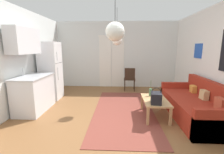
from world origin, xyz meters
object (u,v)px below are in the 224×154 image
(couch, at_px, (197,106))
(bamboo_vase, at_px, (150,92))
(refrigerator, at_px, (51,71))
(pendant_lamp_far, at_px, (117,40))
(pendant_lamp_near, at_px, (115,32))
(handbag, at_px, (156,98))
(accent_chair, at_px, (130,78))
(coffee_table, at_px, (155,102))

(couch, height_order, bamboo_vase, couch)
(refrigerator, xyz_separation_m, pendant_lamp_far, (2.08, -0.49, 0.91))
(refrigerator, distance_m, pendant_lamp_near, 3.39)
(pendant_lamp_far, bearing_deg, handbag, -50.01)
(refrigerator, height_order, accent_chair, refrigerator)
(coffee_table, bearing_deg, accent_chair, 101.24)
(accent_chair, bearing_deg, couch, 125.17)
(couch, distance_m, handbag, 1.08)
(couch, bearing_deg, refrigerator, 162.58)
(refrigerator, relative_size, pendant_lamp_far, 1.86)
(coffee_table, bearing_deg, couch, 0.92)
(accent_chair, xyz_separation_m, pendant_lamp_near, (-0.45, -3.51, 1.35))
(coffee_table, xyz_separation_m, handbag, (-0.04, -0.27, 0.18))
(bamboo_vase, xyz_separation_m, accent_chair, (-0.39, 1.99, -0.03))
(handbag, bearing_deg, couch, 15.71)
(bamboo_vase, bearing_deg, pendant_lamp_far, 150.21)
(refrigerator, xyz_separation_m, pendant_lamp_near, (2.09, -2.50, 0.94))
(coffee_table, distance_m, refrigerator, 3.29)
(couch, xyz_separation_m, pendant_lamp_far, (-1.87, 0.75, 1.53))
(couch, relative_size, handbag, 6.07)
(pendant_lamp_far, bearing_deg, accent_chair, 73.03)
(accent_chair, bearing_deg, coffee_table, 104.24)
(couch, xyz_separation_m, bamboo_vase, (-1.02, 0.26, 0.24))
(coffee_table, relative_size, bamboo_vase, 2.39)
(accent_chair, bearing_deg, refrigerator, 24.65)
(pendant_lamp_far, bearing_deg, couch, -21.77)
(couch, height_order, refrigerator, refrigerator)
(accent_chair, distance_m, pendant_lamp_near, 3.78)
(refrigerator, relative_size, pendant_lamp_near, 1.93)
(couch, bearing_deg, accent_chair, 122.17)
(bamboo_vase, bearing_deg, coffee_table, -78.40)
(bamboo_vase, relative_size, accent_chair, 0.46)
(pendant_lamp_far, bearing_deg, pendant_lamp_near, -89.82)
(coffee_table, height_order, accent_chair, accent_chair)
(bamboo_vase, bearing_deg, handbag, -88.58)
(handbag, distance_m, pendant_lamp_near, 1.83)
(accent_chair, bearing_deg, pendant_lamp_far, 76.03)
(couch, bearing_deg, bamboo_vase, 165.69)
(pendant_lamp_near, bearing_deg, couch, 33.96)
(handbag, bearing_deg, refrigerator, 152.65)
(handbag, relative_size, refrigerator, 0.20)
(pendant_lamp_near, distance_m, pendant_lamp_far, 2.01)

